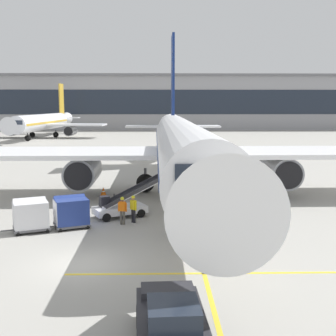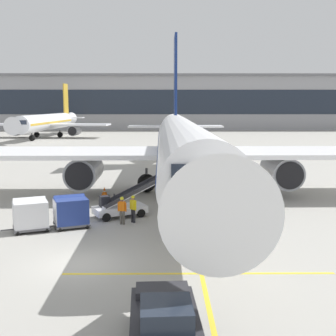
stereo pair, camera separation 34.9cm
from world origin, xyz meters
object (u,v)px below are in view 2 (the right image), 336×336
ground_crew_by_loader (133,207)px  distant_airplane (47,123)px  safety_cone_engine_keepout (104,192)px  pushback_tug (165,325)px  parked_airplane (183,147)px  baggage_cart_second (30,214)px  ground_crew_by_carts (122,209)px  baggage_cart_lead (71,211)px  safety_cone_wingtip (117,200)px  belt_loader (124,204)px

ground_crew_by_loader → distant_airplane: 74.27m
ground_crew_by_loader → distant_airplane: size_ratio=0.05×
ground_crew_by_loader → safety_cone_engine_keepout: ground_crew_by_loader is taller
pushback_tug → safety_cone_engine_keepout: (-4.88, 22.21, -0.45)m
parked_airplane → baggage_cart_second: bearing=-132.0°
distant_airplane → safety_cone_engine_keepout: bearing=-71.2°
baggage_cart_second → ground_crew_by_carts: baggage_cart_second is taller
baggage_cart_lead → baggage_cart_second: bearing=-162.0°
safety_cone_engine_keepout → distant_airplane: bearing=108.8°
parked_airplane → baggage_cart_second: 14.30m
parked_airplane → distant_airplane: size_ratio=1.25×
baggage_cart_second → safety_cone_engine_keepout: (3.02, 9.53, -0.62)m
pushback_tug → distant_airplane: size_ratio=0.12×
baggage_cart_lead → distant_airplane: size_ratio=0.08×
pushback_tug → safety_cone_engine_keepout: 22.75m
ground_crew_by_loader → safety_cone_wingtip: (-1.55, 5.00, -0.63)m
belt_loader → safety_cone_wingtip: bearing=103.2°
ground_crew_by_carts → belt_loader: bearing=92.7°
distant_airplane → baggage_cart_second: bearing=-75.8°
ground_crew_by_loader → safety_cone_engine_keepout: 8.35m
ground_crew_by_carts → parked_airplane: bearing=65.6°
ground_crew_by_loader → safety_cone_engine_keepout: (-2.88, 7.81, -0.62)m
baggage_cart_second → ground_crew_by_loader: size_ratio=1.61×
pushback_tug → distant_airplane: (-26.12, 84.60, 2.51)m
ground_crew_by_loader → distant_airplane: bearing=109.0°
distant_airplane → pushback_tug: bearing=-72.8°
baggage_cart_second → pushback_tug: bearing=-58.1°
safety_cone_engine_keepout → safety_cone_wingtip: safety_cone_engine_keepout is taller
parked_airplane → distant_airplane: 67.44m
belt_loader → safety_cone_engine_keepout: (-2.14, 6.25, -0.46)m
ground_crew_by_carts → baggage_cart_second: bearing=-166.0°
baggage_cart_lead → safety_cone_wingtip: size_ratio=3.72×
baggage_cart_second → pushback_tug: (7.90, -12.68, -0.17)m
parked_airplane → safety_cone_wingtip: bearing=-143.8°
belt_loader → pushback_tug: size_ratio=1.20×
belt_loader → ground_crew_by_loader: 1.73m
parked_airplane → pushback_tug: parked_airplane is taller
baggage_cart_lead → distant_airplane: distant_airplane is taller
safety_cone_wingtip → ground_crew_by_loader: bearing=-72.8°
baggage_cart_lead → distant_airplane: bearing=106.0°
ground_crew_by_loader → safety_cone_wingtip: ground_crew_by_loader is taller
belt_loader → ground_crew_by_carts: belt_loader is taller
parked_airplane → belt_loader: 8.84m
safety_cone_wingtip → baggage_cart_lead: bearing=-109.6°
safety_cone_engine_keepout → ground_crew_by_loader: bearing=-69.8°
distant_airplane → belt_loader: bearing=-71.2°
ground_crew_by_loader → ground_crew_by_carts: size_ratio=1.00×
belt_loader → baggage_cart_second: size_ratio=1.91×
ground_crew_by_loader → baggage_cart_lead: bearing=-164.9°
baggage_cart_lead → safety_cone_engine_keepout: size_ratio=3.62×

